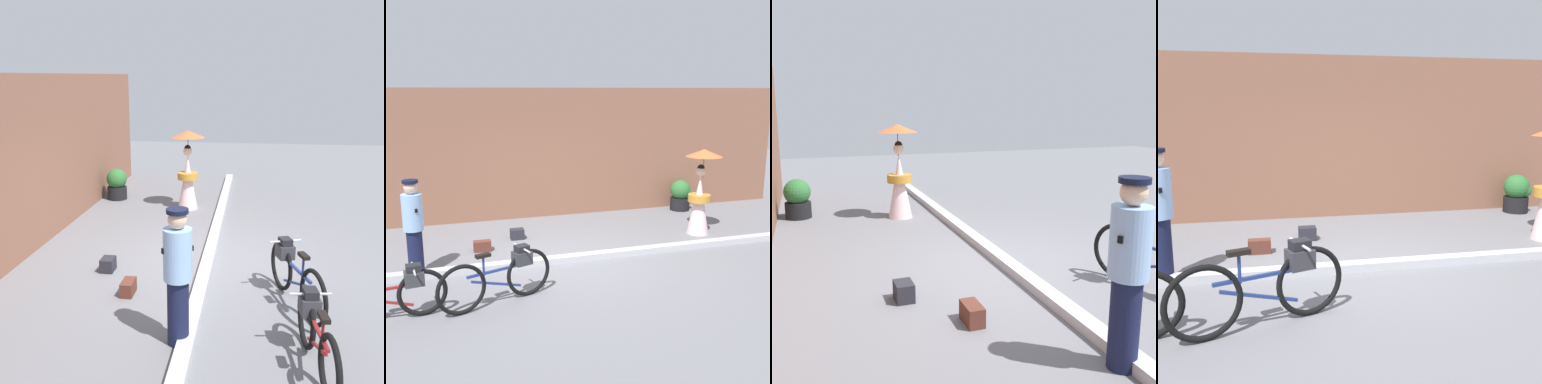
# 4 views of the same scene
# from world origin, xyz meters

# --- Properties ---
(ground_plane) EXTENTS (30.00, 30.00, 0.00)m
(ground_plane) POSITION_xyz_m (0.00, 0.00, 0.00)
(ground_plane) COLOR slate
(building_wall) EXTENTS (14.00, 0.40, 3.20)m
(building_wall) POSITION_xyz_m (0.00, 3.41, 1.60)
(building_wall) COLOR brown
(building_wall) RESTS_ON ground_plane
(sidewalk_curb) EXTENTS (14.00, 0.20, 0.12)m
(sidewalk_curb) POSITION_xyz_m (0.00, 0.00, 0.06)
(sidewalk_curb) COLOR #B2B2B7
(sidewalk_curb) RESTS_ON ground_plane
(bicycle_near_officer) EXTENTS (1.77, 0.70, 0.84)m
(bicycle_near_officer) POSITION_xyz_m (-1.33, -1.35, 0.44)
(bicycle_near_officer) COLOR black
(bicycle_near_officer) RESTS_ON ground_plane
(bicycle_far_side) EXTENTS (1.66, 0.48, 0.78)m
(bicycle_far_side) POSITION_xyz_m (-2.85, -1.47, 0.41)
(bicycle_far_side) COLOR black
(bicycle_far_side) RESTS_ON ground_plane
(person_officer) EXTENTS (0.34, 0.36, 1.69)m
(person_officer) POSITION_xyz_m (-2.59, 0.11, 0.90)
(person_officer) COLOR #141938
(person_officer) RESTS_ON ground_plane
(person_with_parasol) EXTENTS (0.79, 0.79, 1.89)m
(person_with_parasol) POSITION_xyz_m (3.36, 0.83, 0.94)
(person_with_parasol) COLOR silver
(person_with_parasol) RESTS_ON ground_plane
(potted_plant_by_door) EXTENTS (0.54, 0.53, 0.80)m
(potted_plant_by_door) POSITION_xyz_m (4.01, 2.79, 0.41)
(potted_plant_by_door) COLOR black
(potted_plant_by_door) RESTS_ON ground_plane
(backpack_on_pavement) EXTENTS (0.34, 0.18, 0.21)m
(backpack_on_pavement) POSITION_xyz_m (-1.38, 1.05, 0.11)
(backpack_on_pavement) COLOR #592D23
(backpack_on_pavement) RESTS_ON ground_plane
(backpack_spare) EXTENTS (0.28, 0.21, 0.22)m
(backpack_spare) POSITION_xyz_m (-0.59, 1.60, 0.12)
(backpack_spare) COLOR #26262D
(backpack_spare) RESTS_ON ground_plane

